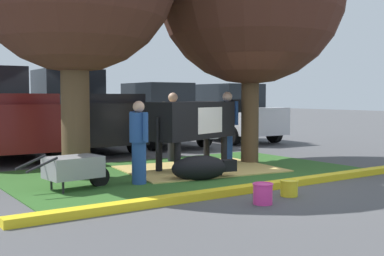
{
  "coord_description": "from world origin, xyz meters",
  "views": [
    {
      "loc": [
        -6.13,
        -6.79,
        1.61
      ],
      "look_at": [
        -0.06,
        2.09,
        0.9
      ],
      "focal_mm": 45.85,
      "sensor_mm": 36.0,
      "label": 1
    }
  ],
  "objects_px": {
    "person_handler": "(173,125)",
    "bucket_pink": "(263,193)",
    "cow_holstein": "(196,120)",
    "person_visitor_far": "(227,125)",
    "pickup_truck_black": "(77,112)",
    "sedan_silver": "(228,113)",
    "hatchback_white": "(157,115)",
    "person_visitor_near": "(139,140)",
    "bucket_yellow": "(289,188)",
    "wheelbarrow": "(75,168)",
    "calf_lying": "(201,168)"
  },
  "relations": [
    {
      "from": "cow_holstein",
      "to": "calf_lying",
      "type": "distance_m",
      "value": 1.72
    },
    {
      "from": "person_visitor_far",
      "to": "bucket_pink",
      "type": "xyz_separation_m",
      "value": [
        -2.37,
        -3.84,
        -0.76
      ]
    },
    {
      "from": "calf_lying",
      "to": "person_visitor_far",
      "type": "xyz_separation_m",
      "value": [
        1.94,
        1.65,
        0.68
      ]
    },
    {
      "from": "person_visitor_far",
      "to": "sedan_silver",
      "type": "bearing_deg",
      "value": 51.12
    },
    {
      "from": "person_handler",
      "to": "wheelbarrow",
      "type": "xyz_separation_m",
      "value": [
        -3.31,
        -2.12,
        -0.52
      ]
    },
    {
      "from": "person_handler",
      "to": "pickup_truck_black",
      "type": "relative_size",
      "value": 0.31
    },
    {
      "from": "person_handler",
      "to": "bucket_yellow",
      "type": "xyz_separation_m",
      "value": [
        -0.66,
        -4.54,
        -0.77
      ]
    },
    {
      "from": "cow_holstein",
      "to": "person_visitor_far",
      "type": "xyz_separation_m",
      "value": [
        1.16,
        0.36,
        -0.15
      ]
    },
    {
      "from": "calf_lying",
      "to": "pickup_truck_black",
      "type": "relative_size",
      "value": 0.24
    },
    {
      "from": "person_visitor_near",
      "to": "pickup_truck_black",
      "type": "bearing_deg",
      "value": 78.37
    },
    {
      "from": "cow_holstein",
      "to": "wheelbarrow",
      "type": "bearing_deg",
      "value": -164.49
    },
    {
      "from": "wheelbarrow",
      "to": "calf_lying",
      "type": "bearing_deg",
      "value": -10.12
    },
    {
      "from": "person_handler",
      "to": "bucket_pink",
      "type": "bearing_deg",
      "value": -106.49
    },
    {
      "from": "wheelbarrow",
      "to": "bucket_pink",
      "type": "bearing_deg",
      "value": -53.72
    },
    {
      "from": "bucket_pink",
      "to": "hatchback_white",
      "type": "bearing_deg",
      "value": 69.59
    },
    {
      "from": "person_handler",
      "to": "sedan_silver",
      "type": "bearing_deg",
      "value": 38.13
    },
    {
      "from": "cow_holstein",
      "to": "sedan_silver",
      "type": "height_order",
      "value": "sedan_silver"
    },
    {
      "from": "person_handler",
      "to": "pickup_truck_black",
      "type": "xyz_separation_m",
      "value": [
        -0.86,
        4.06,
        0.21
      ]
    },
    {
      "from": "bucket_pink",
      "to": "bucket_yellow",
      "type": "relative_size",
      "value": 1.05
    },
    {
      "from": "person_visitor_near",
      "to": "person_visitor_far",
      "type": "relative_size",
      "value": 0.89
    },
    {
      "from": "sedan_silver",
      "to": "pickup_truck_black",
      "type": "bearing_deg",
      "value": 175.38
    },
    {
      "from": "person_visitor_near",
      "to": "bucket_yellow",
      "type": "height_order",
      "value": "person_visitor_near"
    },
    {
      "from": "bucket_yellow",
      "to": "pickup_truck_black",
      "type": "relative_size",
      "value": 0.06
    },
    {
      "from": "bucket_pink",
      "to": "person_handler",
      "type": "bearing_deg",
      "value": 73.51
    },
    {
      "from": "cow_holstein",
      "to": "bucket_pink",
      "type": "distance_m",
      "value": 3.79
    },
    {
      "from": "wheelbarrow",
      "to": "hatchback_white",
      "type": "xyz_separation_m",
      "value": [
        5.09,
        5.93,
        0.6
      ]
    },
    {
      "from": "person_handler",
      "to": "hatchback_white",
      "type": "xyz_separation_m",
      "value": [
        1.78,
        3.81,
        0.08
      ]
    },
    {
      "from": "calf_lying",
      "to": "wheelbarrow",
      "type": "height_order",
      "value": "wheelbarrow"
    },
    {
      "from": "wheelbarrow",
      "to": "person_visitor_far",
      "type": "bearing_deg",
      "value": 16.03
    },
    {
      "from": "cow_holstein",
      "to": "bucket_pink",
      "type": "relative_size",
      "value": 9.67
    },
    {
      "from": "cow_holstein",
      "to": "person_visitor_far",
      "type": "bearing_deg",
      "value": 17.41
    },
    {
      "from": "person_visitor_near",
      "to": "cow_holstein",
      "type": "bearing_deg",
      "value": 27.62
    },
    {
      "from": "cow_holstein",
      "to": "calf_lying",
      "type": "height_order",
      "value": "cow_holstein"
    },
    {
      "from": "person_handler",
      "to": "pickup_truck_black",
      "type": "distance_m",
      "value": 4.15
    },
    {
      "from": "calf_lying",
      "to": "bucket_pink",
      "type": "relative_size",
      "value": 4.24
    },
    {
      "from": "calf_lying",
      "to": "wheelbarrow",
      "type": "relative_size",
      "value": 0.82
    },
    {
      "from": "cow_holstein",
      "to": "bucket_pink",
      "type": "height_order",
      "value": "cow_holstein"
    },
    {
      "from": "wheelbarrow",
      "to": "hatchback_white",
      "type": "bearing_deg",
      "value": 49.37
    },
    {
      "from": "calf_lying",
      "to": "sedan_silver",
      "type": "height_order",
      "value": "sedan_silver"
    },
    {
      "from": "person_visitor_far",
      "to": "bucket_yellow",
      "type": "bearing_deg",
      "value": -114.1
    },
    {
      "from": "cow_holstein",
      "to": "calf_lying",
      "type": "bearing_deg",
      "value": -121.22
    },
    {
      "from": "wheelbarrow",
      "to": "sedan_silver",
      "type": "relative_size",
      "value": 0.36
    },
    {
      "from": "bucket_yellow",
      "to": "sedan_silver",
      "type": "bearing_deg",
      "value": 57.15
    },
    {
      "from": "sedan_silver",
      "to": "person_visitor_far",
      "type": "bearing_deg",
      "value": -128.88
    },
    {
      "from": "person_handler",
      "to": "wheelbarrow",
      "type": "relative_size",
      "value": 1.04
    },
    {
      "from": "cow_holstein",
      "to": "person_visitor_far",
      "type": "distance_m",
      "value": 1.23
    },
    {
      "from": "cow_holstein",
      "to": "person_handler",
      "type": "height_order",
      "value": "person_handler"
    },
    {
      "from": "hatchback_white",
      "to": "sedan_silver",
      "type": "relative_size",
      "value": 1.0
    },
    {
      "from": "cow_holstein",
      "to": "pickup_truck_black",
      "type": "distance_m",
      "value": 5.36
    },
    {
      "from": "cow_holstein",
      "to": "bucket_pink",
      "type": "xyz_separation_m",
      "value": [
        -1.21,
        -3.47,
        -0.9
      ]
    }
  ]
}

